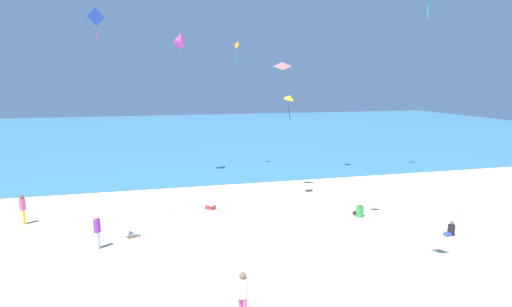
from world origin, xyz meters
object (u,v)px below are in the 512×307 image
object	(u,v)px
beach_chair_far_right	(130,231)
kite_orange	(237,46)
person_2	(359,211)
person_1	(97,229)
person_3	(451,230)
kite_magenta	(180,39)
person_4	(243,293)
kite_blue	(95,18)
kite_yellow	(290,98)
person_0	(23,207)
cooler_box	(210,207)
kite_pink	(282,65)

from	to	relation	value
beach_chair_far_right	kite_orange	bearing A→B (deg)	35.37
kite_orange	person_2	bearing A→B (deg)	-72.23
person_1	kite_orange	bearing A→B (deg)	-114.73
person_3	kite_magenta	size ratio (longest dim) A/B	0.39
person_2	person_3	world-z (taller)	person_2
person_4	kite_blue	size ratio (longest dim) A/B	1.04
person_1	person_4	bearing A→B (deg)	135.10
person_1	kite_yellow	xyz separation A→B (m)	(10.31, 4.87, 5.33)
person_1	person_0	bearing A→B (deg)	-36.52
person_0	person_3	size ratio (longest dim) A/B	2.22
person_0	kite_magenta	xyz separation A→B (m)	(8.56, 8.37, 9.30)
person_0	kite_blue	bearing A→B (deg)	134.56
person_2	kite_blue	size ratio (longest dim) A/B	0.54
beach_chair_far_right	person_3	size ratio (longest dim) A/B	1.10
beach_chair_far_right	cooler_box	distance (m)	5.24
kite_magenta	kite_blue	xyz separation A→B (m)	(-4.19, -10.50, -0.29)
kite_magenta	person_1	bearing A→B (deg)	-109.80
kite_magenta	kite_yellow	bearing A→B (deg)	-52.25
person_0	kite_pink	bearing A→B (deg)	170.71
person_0	person_3	bearing A→B (deg)	142.66
person_3	kite_blue	distance (m)	18.87
person_1	person_3	distance (m)	16.11
person_4	kite_pink	size ratio (longest dim) A/B	1.16
beach_chair_far_right	kite_orange	xyz separation A→B (m)	(7.65, 12.80, 9.57)
person_1	person_4	distance (m)	8.31
beach_chair_far_right	kite_yellow	bearing A→B (deg)	-0.56
person_2	kite_orange	distance (m)	16.47
person_1	person_3	world-z (taller)	person_1
person_1	person_2	xyz separation A→B (m)	(13.01, 1.00, -0.57)
cooler_box	person_1	world-z (taller)	person_1
person_2	kite_magenta	world-z (taller)	kite_magenta
beach_chair_far_right	kite_pink	size ratio (longest dim) A/B	0.55
person_3	kite_magenta	distance (m)	21.19
person_4	kite_orange	distance (m)	22.63
person_3	person_4	xyz separation A→B (m)	(-10.92, -4.24, 0.67)
person_1	person_4	world-z (taller)	person_4
kite_blue	kite_orange	bearing A→B (deg)	53.97
beach_chair_far_right	person_1	xyz separation A→B (m)	(-1.27, -0.99, 0.60)
person_2	beach_chair_far_right	bearing A→B (deg)	85.78
person_0	person_2	distance (m)	17.38
beach_chair_far_right	person_0	world-z (taller)	person_0
person_2	person_4	bearing A→B (deg)	129.37
beach_chair_far_right	kite_yellow	xyz separation A→B (m)	(9.05, 3.88, 5.93)
kite_orange	kite_yellow	xyz separation A→B (m)	(1.40, -8.92, -3.64)
kite_orange	kite_yellow	world-z (taller)	kite_orange
cooler_box	person_1	distance (m)	6.88
kite_orange	kite_magenta	size ratio (longest dim) A/B	0.92
kite_magenta	kite_blue	size ratio (longest dim) A/B	1.15
kite_magenta	person_3	bearing A→B (deg)	-52.32
person_3	person_4	bearing A→B (deg)	9.48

